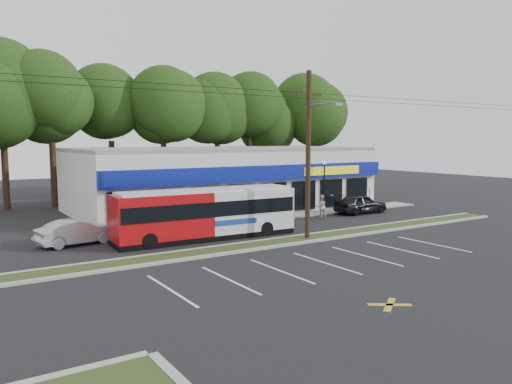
{
  "coord_description": "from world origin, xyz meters",
  "views": [
    {
      "loc": [
        -15.68,
        -22.15,
        6.01
      ],
      "look_at": [
        1.91,
        5.0,
        2.58
      ],
      "focal_mm": 35.0,
      "sensor_mm": 36.0,
      "label": 1
    }
  ],
  "objects": [
    {
      "name": "ground",
      "position": [
        0.0,
        0.0,
        0.0
      ],
      "size": [
        120.0,
        120.0,
        0.0
      ],
      "primitive_type": "plane",
      "color": "black",
      "rests_on": "ground"
    },
    {
      "name": "grass_strip",
      "position": [
        0.0,
        1.0,
        0.06
      ],
      "size": [
        40.0,
        1.6,
        0.12
      ],
      "primitive_type": "cube",
      "color": "#2C3E19",
      "rests_on": "ground"
    },
    {
      "name": "curb_south",
      "position": [
        0.0,
        0.15,
        0.07
      ],
      "size": [
        40.0,
        0.25,
        0.14
      ],
      "primitive_type": "cube",
      "color": "#9E9E93",
      "rests_on": "ground"
    },
    {
      "name": "curb_north",
      "position": [
        0.0,
        1.85,
        0.07
      ],
      "size": [
        40.0,
        0.25,
        0.14
      ],
      "primitive_type": "cube",
      "color": "#9E9E93",
      "rests_on": "ground"
    },
    {
      "name": "sidewalk",
      "position": [
        5.0,
        9.0,
        0.05
      ],
      "size": [
        32.0,
        2.2,
        0.1
      ],
      "primitive_type": "cube",
      "color": "#9E9E93",
      "rests_on": "ground"
    },
    {
      "name": "strip_mall",
      "position": [
        5.5,
        15.91,
        2.65
      ],
      "size": [
        25.0,
        12.55,
        5.3
      ],
      "color": "silver",
      "rests_on": "ground"
    },
    {
      "name": "utility_pole",
      "position": [
        2.83,
        0.93,
        5.41
      ],
      "size": [
        50.0,
        2.77,
        10.0
      ],
      "color": "black",
      "rests_on": "ground"
    },
    {
      "name": "lamp_post",
      "position": [
        11.0,
        8.8,
        2.67
      ],
      "size": [
        0.3,
        0.3,
        4.25
      ],
      "color": "black",
      "rests_on": "ground"
    },
    {
      "name": "sign_post",
      "position": [
        16.0,
        8.57,
        1.56
      ],
      "size": [
        0.45,
        0.1,
        2.23
      ],
      "color": "#59595E",
      "rests_on": "ground"
    },
    {
      "name": "tree_line",
      "position": [
        4.0,
        26.0,
        8.42
      ],
      "size": [
        46.76,
        6.76,
        11.83
      ],
      "color": "black",
      "rests_on": "ground"
    },
    {
      "name": "metrobus",
      "position": [
        -1.97,
        4.5,
        1.61
      ],
      "size": [
        11.39,
        2.88,
        3.04
      ],
      "rotation": [
        0.0,
        0.0,
        -0.04
      ],
      "color": "#A70C10",
      "rests_on": "ground"
    },
    {
      "name": "car_dark",
      "position": [
        13.34,
        6.97,
        0.8
      ],
      "size": [
        4.7,
        1.93,
        1.59
      ],
      "primitive_type": "imported",
      "rotation": [
        0.0,
        0.0,
        1.58
      ],
      "color": "black",
      "rests_on": "ground"
    },
    {
      "name": "car_silver",
      "position": [
        -9.0,
        7.0,
        0.73
      ],
      "size": [
        4.6,
        2.24,
        1.45
      ],
      "primitive_type": "imported",
      "rotation": [
        0.0,
        0.0,
        1.74
      ],
      "color": "#B0B2B8",
      "rests_on": "ground"
    },
    {
      "name": "pedestrian_a",
      "position": [
        2.0,
        8.5,
        0.95
      ],
      "size": [
        0.81,
        0.68,
        1.91
      ],
      "primitive_type": "imported",
      "rotation": [
        0.0,
        0.0,
        3.51
      ],
      "color": "beige",
      "rests_on": "ground"
    },
    {
      "name": "pedestrian_b",
      "position": [
        9.0,
        6.8,
        0.89
      ],
      "size": [
        0.98,
        0.83,
        1.79
      ],
      "primitive_type": "imported",
      "rotation": [
        0.0,
        0.0,
        2.95
      ],
      "color": "#BBAFA8",
      "rests_on": "ground"
    }
  ]
}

